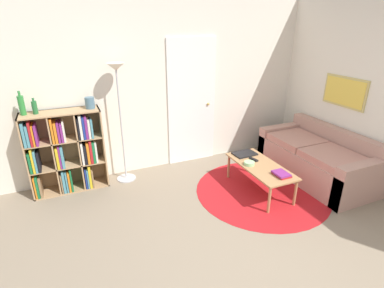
% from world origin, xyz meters
% --- Properties ---
extents(wall_back, '(7.65, 0.11, 2.60)m').
position_xyz_m(wall_back, '(0.02, 2.80, 1.29)').
color(wall_back, silver).
rests_on(wall_back, ground_plane).
extents(wall_right, '(0.08, 5.78, 2.60)m').
position_xyz_m(wall_right, '(2.35, 1.39, 1.30)').
color(wall_right, silver).
rests_on(wall_right, ground_plane).
extents(rug, '(1.83, 1.83, 0.01)m').
position_xyz_m(rug, '(0.90, 1.43, 0.00)').
color(rug, '#B2191E').
rests_on(rug, ground_plane).
extents(bookshelf, '(0.98, 0.34, 1.13)m').
position_xyz_m(bookshelf, '(-1.53, 2.59, 0.57)').
color(bookshelf, tan).
rests_on(bookshelf, ground_plane).
extents(floor_lamp, '(0.28, 0.28, 1.70)m').
position_xyz_m(floor_lamp, '(-0.76, 2.55, 1.32)').
color(floor_lamp, '#B7B7BC').
rests_on(floor_lamp, ground_plane).
extents(couch, '(0.86, 1.72, 0.73)m').
position_xyz_m(couch, '(1.93, 1.47, 0.28)').
color(couch, tan).
rests_on(couch, ground_plane).
extents(coffee_table, '(0.48, 1.06, 0.39)m').
position_xyz_m(coffee_table, '(0.88, 1.48, 0.35)').
color(coffee_table, '#AD7F51').
rests_on(coffee_table, ground_plane).
extents(laptop, '(0.34, 0.24, 0.02)m').
position_xyz_m(laptop, '(0.87, 1.86, 0.40)').
color(laptop, black).
rests_on(laptop, coffee_table).
extents(bowl, '(0.14, 0.14, 0.04)m').
position_xyz_m(bowl, '(0.74, 1.55, 0.41)').
color(bowl, '#9ED193').
rests_on(bowl, coffee_table).
extents(book_stack_on_table, '(0.18, 0.21, 0.04)m').
position_xyz_m(book_stack_on_table, '(0.94, 1.13, 0.41)').
color(book_stack_on_table, '#B21E23').
rests_on(book_stack_on_table, coffee_table).
extents(remote, '(0.07, 0.15, 0.02)m').
position_xyz_m(remote, '(0.88, 1.65, 0.40)').
color(remote, black).
rests_on(remote, coffee_table).
extents(bottle_left, '(0.07, 0.07, 0.30)m').
position_xyz_m(bottle_left, '(-1.92, 2.61, 1.25)').
color(bottle_left, '#2D8438').
rests_on(bottle_left, bookshelf).
extents(bottle_middle, '(0.06, 0.06, 0.20)m').
position_xyz_m(bottle_middle, '(-1.79, 2.60, 1.21)').
color(bottle_middle, '#236633').
rests_on(bottle_middle, bookshelf).
extents(vase_on_shelf, '(0.12, 0.12, 0.15)m').
position_xyz_m(vase_on_shelf, '(-1.13, 2.59, 1.20)').
color(vase_on_shelf, slate).
rests_on(vase_on_shelf, bookshelf).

